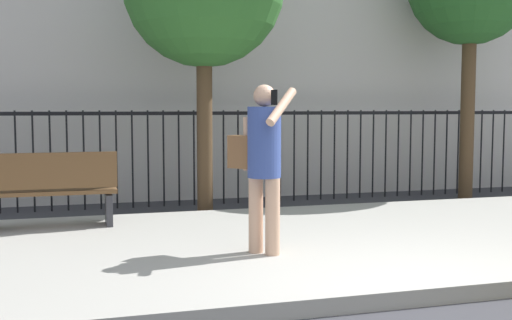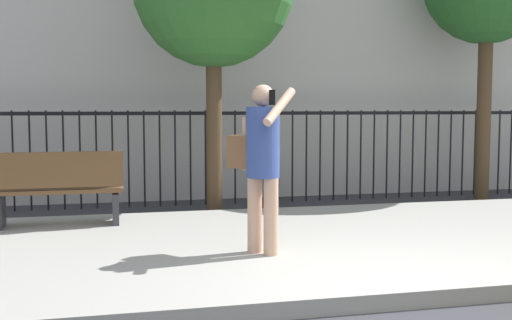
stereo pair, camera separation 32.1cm
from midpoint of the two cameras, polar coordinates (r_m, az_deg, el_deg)
ground_plane at (r=5.45m, az=16.81°, el=-12.92°), size 60.00×60.00×0.00m
sidewalk at (r=7.35m, az=8.12°, el=-7.55°), size 28.00×4.40×0.15m
iron_fence at (r=10.73m, az=0.94°, el=1.47°), size 12.03×0.04×1.60m
pedestrian_on_phone at (r=6.32m, az=1.89°, el=0.37°), size 0.68×0.70×1.72m
street_bench at (r=8.14m, az=-16.57°, el=-2.40°), size 1.60×0.45×0.95m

